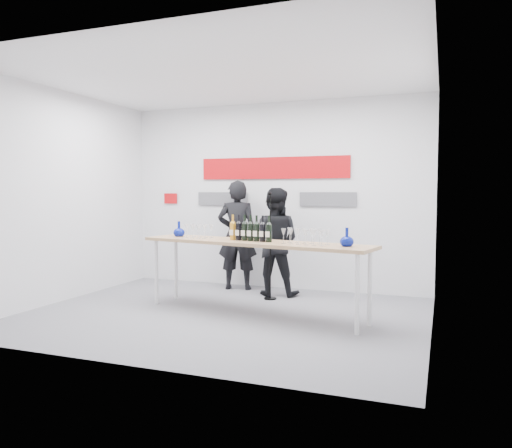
% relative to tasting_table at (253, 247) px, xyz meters
% --- Properties ---
extents(ground, '(5.00, 5.00, 0.00)m').
position_rel_tasting_table_xyz_m(ground, '(-0.34, -0.18, -0.87)').
color(ground, slate).
rests_on(ground, ground).
extents(back_wall, '(5.00, 0.04, 3.00)m').
position_rel_tasting_table_xyz_m(back_wall, '(-0.34, 1.82, 0.63)').
color(back_wall, silver).
rests_on(back_wall, ground).
extents(signage, '(3.38, 0.02, 0.79)m').
position_rel_tasting_table_xyz_m(signage, '(-0.40, 1.79, 0.94)').
color(signage, '#B9070D').
rests_on(signage, back_wall).
extents(tasting_table, '(3.19, 1.20, 0.94)m').
position_rel_tasting_table_xyz_m(tasting_table, '(0.00, 0.00, 0.00)').
color(tasting_table, tan).
rests_on(tasting_table, ground).
extents(wine_bottles, '(0.62, 0.19, 0.33)m').
position_rel_tasting_table_xyz_m(wine_bottles, '(-0.03, -0.01, 0.24)').
color(wine_bottles, '#BF7F19').
rests_on(wine_bottles, tasting_table).
extents(decanter_left, '(0.16, 0.16, 0.21)m').
position_rel_tasting_table_xyz_m(decanter_left, '(-1.22, 0.26, 0.18)').
color(decanter_left, navy).
rests_on(decanter_left, tasting_table).
extents(decanter_right, '(0.16, 0.16, 0.21)m').
position_rel_tasting_table_xyz_m(decanter_right, '(1.23, -0.21, 0.18)').
color(decanter_right, navy).
rests_on(decanter_right, tasting_table).
extents(glasses_left, '(0.39, 0.28, 0.18)m').
position_rel_tasting_table_xyz_m(glasses_left, '(-0.85, 0.16, 0.16)').
color(glasses_left, silver).
rests_on(glasses_left, tasting_table).
extents(glasses_right, '(0.59, 0.31, 0.18)m').
position_rel_tasting_table_xyz_m(glasses_right, '(0.72, -0.14, 0.16)').
color(glasses_right, silver).
rests_on(glasses_right, tasting_table).
extents(presenter_left, '(0.72, 0.56, 1.75)m').
position_rel_tasting_table_xyz_m(presenter_left, '(-0.83, 1.45, 0.00)').
color(presenter_left, black).
rests_on(presenter_left, ground).
extents(presenter_right, '(0.84, 0.67, 1.62)m').
position_rel_tasting_table_xyz_m(presenter_right, '(-0.13, 1.24, -0.06)').
color(presenter_right, black).
rests_on(presenter_right, ground).
extents(mic_stand, '(0.18, 0.18, 1.56)m').
position_rel_tasting_table_xyz_m(mic_stand, '(-0.09, 0.91, -0.39)').
color(mic_stand, black).
rests_on(mic_stand, ground).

